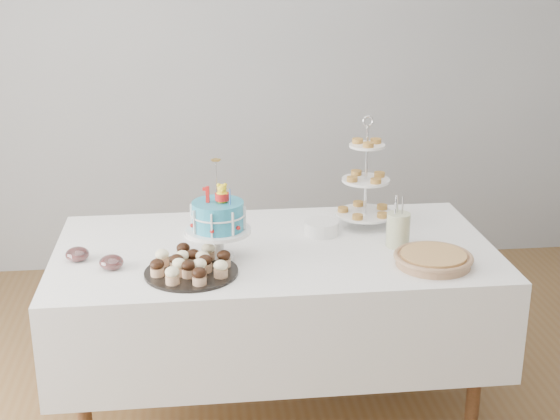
{
  "coord_description": "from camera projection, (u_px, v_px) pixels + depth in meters",
  "views": [
    {
      "loc": [
        -0.34,
        -2.87,
        2.03
      ],
      "look_at": [
        0.02,
        0.3,
        0.94
      ],
      "focal_mm": 50.0,
      "sensor_mm": 36.0,
      "label": 1
    }
  ],
  "objects": [
    {
      "name": "pastry_plate",
      "position": [
        207.0,
        232.0,
        3.56
      ],
      "size": [
        0.21,
        0.21,
        0.03
      ],
      "color": "white",
      "rests_on": "table"
    },
    {
      "name": "birthday_cake",
      "position": [
        219.0,
        232.0,
        3.27
      ],
      "size": [
        0.28,
        0.28,
        0.42
      ],
      "rotation": [
        0.0,
        0.0,
        -0.27
      ],
      "color": "white",
      "rests_on": "table"
    },
    {
      "name": "jam_bowl_b",
      "position": [
        77.0,
        254.0,
        3.27
      ],
      "size": [
        0.1,
        0.1,
        0.06
      ],
      "color": "silver",
      "rests_on": "table"
    },
    {
      "name": "tiered_stand",
      "position": [
        366.0,
        181.0,
        3.62
      ],
      "size": [
        0.27,
        0.27,
        0.53
      ],
      "color": "silver",
      "rests_on": "table"
    },
    {
      "name": "jam_bowl_a",
      "position": [
        111.0,
        262.0,
        3.18
      ],
      "size": [
        0.1,
        0.1,
        0.06
      ],
      "color": "silver",
      "rests_on": "table"
    },
    {
      "name": "cupcake_tray",
      "position": [
        191.0,
        264.0,
        3.13
      ],
      "size": [
        0.38,
        0.38,
        0.09
      ],
      "color": "black",
      "rests_on": "table"
    },
    {
      "name": "table",
      "position": [
        275.0,
        294.0,
        3.5
      ],
      "size": [
        1.92,
        1.02,
        0.77
      ],
      "color": "white",
      "rests_on": "floor"
    },
    {
      "name": "plate_stack",
      "position": [
        321.0,
        228.0,
        3.56
      ],
      "size": [
        0.16,
        0.16,
        0.06
      ],
      "color": "white",
      "rests_on": "table"
    },
    {
      "name": "walls",
      "position": [
        283.0,
        134.0,
        2.95
      ],
      "size": [
        5.04,
        4.04,
        2.7
      ],
      "color": "#939598",
      "rests_on": "floor"
    },
    {
      "name": "utensil_pitcher",
      "position": [
        398.0,
        228.0,
        3.41
      ],
      "size": [
        0.11,
        0.1,
        0.23
      ],
      "rotation": [
        0.0,
        0.0,
        0.24
      ],
      "color": "white",
      "rests_on": "table"
    },
    {
      "name": "pie",
      "position": [
        433.0,
        259.0,
        3.22
      ],
      "size": [
        0.33,
        0.33,
        0.05
      ],
      "color": "tan",
      "rests_on": "table"
    }
  ]
}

